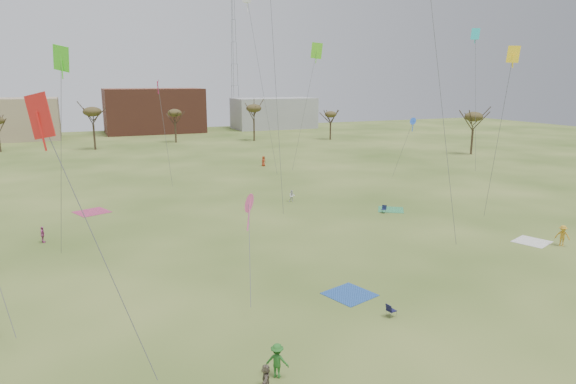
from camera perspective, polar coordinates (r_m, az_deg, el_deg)
name	(u,v)px	position (r m, az deg, el deg)	size (l,w,h in m)	color
ground	(363,317)	(32.53, 8.48, -13.84)	(260.00, 260.00, 0.00)	#314C17
flyer_near_center	(277,361)	(26.15, -1.23, -18.54)	(1.15, 0.66, 1.78)	#236220
spectator_fore_c	(266,378)	(25.27, -2.53, -20.30)	(1.28, 0.41, 1.38)	brown
flyer_mid_b	(562,236)	(50.79, 28.64, -4.36)	(1.21, 0.70, 1.88)	#BC8823
spectator_mid_d	(43,235)	(50.64, -26.02, -4.36)	(0.88, 0.37, 1.50)	#AF4883
spectator_mid_e	(292,196)	(60.60, 0.45, -0.45)	(0.70, 0.54, 1.43)	white
flyer_far_b	(263,161)	(85.81, -2.79, 3.51)	(0.85, 0.55, 1.73)	#9A341A
blanket_blue	(350,294)	(35.50, 6.99, -11.44)	(2.90, 2.90, 0.03)	#234C97
blanket_cream	(532,242)	(51.05, 25.88, -5.09)	(2.76, 2.76, 0.03)	silver
blanket_plum	(92,212)	(60.15, -21.31, -2.13)	(3.29, 3.29, 0.03)	#AD355D
blanket_olive	(391,210)	(58.22, 11.56, -1.98)	(2.80, 2.80, 0.03)	#328951
camp_chair_center	(391,313)	(32.77, 11.58, -13.26)	(0.62, 0.58, 0.87)	#141336
camp_chair_right	(384,211)	(56.59, 10.79, -2.10)	(0.74, 0.74, 0.87)	#141B38
kites_aloft	(270,7)	(56.56, -2.03, 20.16)	(62.45, 48.42, 27.14)	red
tree_line	(144,117)	(104.86, -16.03, 8.12)	(117.44, 49.32, 8.91)	#3A2B1E
building_brick	(154,111)	(146.40, -14.95, 8.90)	(26.00, 16.00, 12.00)	brown
building_grey	(274,113)	(153.44, -1.61, 8.90)	(24.00, 12.00, 9.00)	gray
radio_tower	(234,63)	(156.54, -6.13, 14.30)	(1.51, 1.72, 41.00)	#9EA3A8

